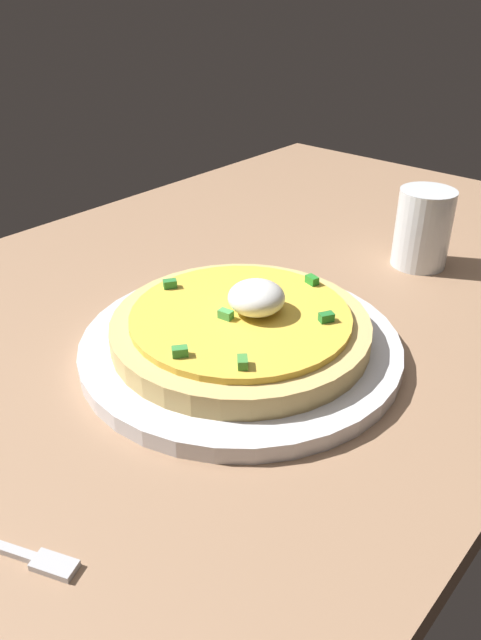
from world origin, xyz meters
The scene contains 5 objects.
dining_table centered at (0.00, 0.00, 1.53)cm, with size 126.66×67.81×3.06cm, color #957054.
plate centered at (-3.33, -8.53, 3.85)cm, with size 29.77×29.77×1.57cm, color silver.
pizza centered at (-3.27, -8.58, 6.07)cm, with size 23.81×23.81×5.67cm.
cup_near centered at (25.63, -12.00, 7.20)cm, with size 6.55×6.55×9.32cm.
fork centered at (-29.53, -12.87, 3.31)cm, with size 4.82×10.19×0.50cm.
Camera 1 is at (-38.99, -39.56, 34.46)cm, focal length 33.75 mm.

